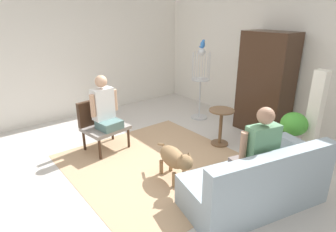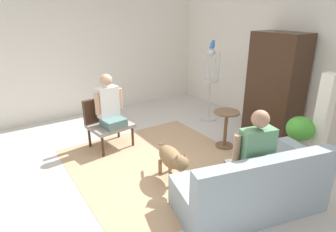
# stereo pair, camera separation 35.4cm
# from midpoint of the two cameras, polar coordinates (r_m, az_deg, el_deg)

# --- Properties ---
(ground_plane) EXTENTS (7.42, 7.42, 0.00)m
(ground_plane) POSITION_cam_midpoint_polar(r_m,az_deg,el_deg) (4.49, -2.33, -10.26)
(ground_plane) COLOR beige
(back_wall) EXTENTS (6.78, 0.12, 2.81)m
(back_wall) POSITION_cam_midpoint_polar(r_m,az_deg,el_deg) (5.99, 19.73, 10.89)
(back_wall) COLOR silver
(back_wall) RESTS_ON ground
(left_wall) EXTENTS (0.12, 6.03, 2.81)m
(left_wall) POSITION_cam_midpoint_polar(r_m,az_deg,el_deg) (6.82, -16.70, 12.30)
(left_wall) COLOR silver
(left_wall) RESTS_ON ground
(area_rug) EXTENTS (2.72, 2.57, 0.01)m
(area_rug) POSITION_cam_midpoint_polar(r_m,az_deg,el_deg) (4.58, -4.08, -9.56)
(area_rug) COLOR tan
(area_rug) RESTS_ON ground
(couch) EXTENTS (1.20, 1.90, 0.84)m
(couch) POSITION_cam_midpoint_polar(r_m,az_deg,el_deg) (3.69, 14.92, -13.05)
(couch) COLOR #8EA0AD
(couch) RESTS_ON ground
(armchair) EXTENTS (0.66, 0.76, 0.85)m
(armchair) POSITION_cam_midpoint_polar(r_m,az_deg,el_deg) (5.08, -15.19, -0.94)
(armchair) COLOR #382316
(armchair) RESTS_ON ground
(person_on_couch) EXTENTS (0.51, 0.54, 0.88)m
(person_on_couch) POSITION_cam_midpoint_polar(r_m,az_deg,el_deg) (3.47, 14.86, -6.51)
(person_on_couch) COLOR #6B5E5C
(person_on_armchair) EXTENTS (0.45, 0.51, 0.88)m
(person_on_armchair) POSITION_cam_midpoint_polar(r_m,az_deg,el_deg) (4.87, -14.64, 1.79)
(person_on_armchair) COLOR slate
(round_end_table) EXTENTS (0.44, 0.44, 0.66)m
(round_end_table) POSITION_cam_midpoint_polar(r_m,az_deg,el_deg) (5.09, 8.57, -1.66)
(round_end_table) COLOR brown
(round_end_table) RESTS_ON ground
(dog) EXTENTS (0.87, 0.36, 0.57)m
(dog) POSITION_cam_midpoint_polar(r_m,az_deg,el_deg) (3.99, -1.23, -8.56)
(dog) COLOR olive
(dog) RESTS_ON ground
(bird_cage_stand) EXTENTS (0.39, 0.39, 1.54)m
(bird_cage_stand) POSITION_cam_midpoint_polar(r_m,az_deg,el_deg) (6.20, 4.86, 6.24)
(bird_cage_stand) COLOR silver
(bird_cage_stand) RESTS_ON ground
(parrot) EXTENTS (0.17, 0.10, 0.18)m
(parrot) POSITION_cam_midpoint_polar(r_m,az_deg,el_deg) (6.03, 5.26, 14.12)
(parrot) COLOR blue
(parrot) RESTS_ON bird_cage_stand
(potted_plant) EXTENTS (0.41, 0.41, 0.79)m
(potted_plant) POSITION_cam_midpoint_polar(r_m,az_deg,el_deg) (4.88, 21.82, -2.93)
(potted_plant) COLOR #4C5156
(potted_plant) RESTS_ON ground
(column_lamp) EXTENTS (0.20, 0.20, 1.47)m
(column_lamp) POSITION_cam_midpoint_polar(r_m,az_deg,el_deg) (4.84, 25.36, -0.38)
(column_lamp) COLOR #4C4742
(column_lamp) RESTS_ON ground
(armoire_cabinet) EXTENTS (0.94, 0.56, 1.93)m
(armoire_cabinet) POSITION_cam_midpoint_polar(r_m,az_deg,el_deg) (5.71, 17.29, 6.18)
(armoire_cabinet) COLOR #382316
(armoire_cabinet) RESTS_ON ground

